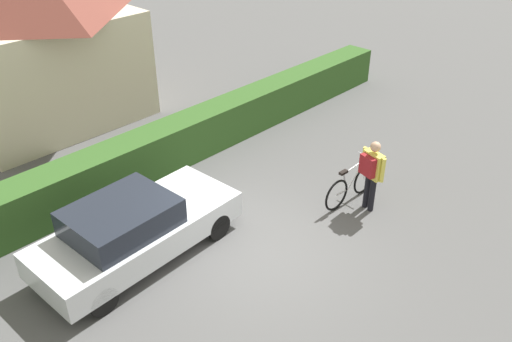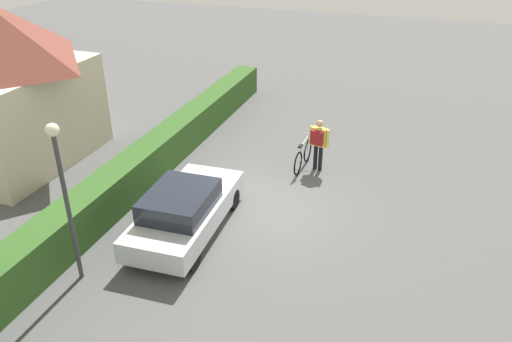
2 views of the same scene
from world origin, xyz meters
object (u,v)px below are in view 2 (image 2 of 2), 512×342
bicycle (303,156)px  street_lamp (63,182)px  person_rider (319,140)px  parked_car_near (185,210)px

bicycle → street_lamp: street_lamp is taller
bicycle → person_rider: person_rider is taller
parked_car_near → street_lamp: bearing=148.1°
person_rider → parked_car_near: bearing=152.4°
person_rider → street_lamp: street_lamp is taller
bicycle → street_lamp: size_ratio=0.47×
parked_car_near → person_rider: person_rider is taller
street_lamp → bicycle: bearing=-26.1°
parked_car_near → person_rider: bearing=-27.6°
person_rider → street_lamp: size_ratio=0.45×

